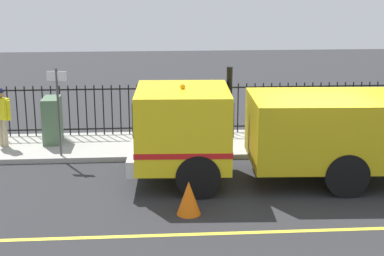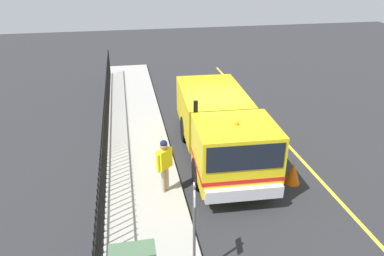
# 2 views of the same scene
# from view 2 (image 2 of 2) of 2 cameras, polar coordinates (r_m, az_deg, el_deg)

# --- Properties ---
(ground_plane) EXTENTS (49.45, 49.45, 0.00)m
(ground_plane) POSITION_cam_2_polar(r_m,az_deg,el_deg) (13.84, 3.70, -2.36)
(ground_plane) COLOR #2B2B2D
(ground_plane) RESTS_ON ground
(sidewalk_slab) EXTENTS (2.48, 22.48, 0.13)m
(sidewalk_slab) POSITION_cam_2_polar(r_m,az_deg,el_deg) (13.44, -8.83, -3.21)
(sidewalk_slab) COLOR #A3A099
(sidewalk_slab) RESTS_ON ground
(lane_marking) EXTENTS (0.12, 20.23, 0.01)m
(lane_marking) POSITION_cam_2_polar(r_m,az_deg,el_deg) (14.68, 13.77, -1.39)
(lane_marking) COLOR yellow
(lane_marking) RESTS_ON ground
(work_truck) EXTENTS (2.59, 6.72, 2.51)m
(work_truck) POSITION_cam_2_polar(r_m,az_deg,el_deg) (12.17, 4.67, 0.23)
(work_truck) COLOR yellow
(work_truck) RESTS_ON ground
(worker_standing) EXTENTS (0.49, 0.47, 1.67)m
(worker_standing) POSITION_cam_2_polar(r_m,az_deg,el_deg) (10.41, -4.37, -5.13)
(worker_standing) COLOR yellow
(worker_standing) RESTS_ON sidewalk_slab
(iron_fence) EXTENTS (0.04, 19.14, 1.46)m
(iron_fence) POSITION_cam_2_polar(r_m,az_deg,el_deg) (13.11, -13.46, -0.48)
(iron_fence) COLOR black
(iron_fence) RESTS_ON sidewalk_slab
(traffic_cone) EXTENTS (0.48, 0.48, 0.69)m
(traffic_cone) POSITION_cam_2_polar(r_m,az_deg,el_deg) (11.74, 15.61, -6.88)
(traffic_cone) COLOR orange
(traffic_cone) RESTS_ON ground
(street_sign) EXTENTS (0.12, 0.50, 2.26)m
(street_sign) POSITION_cam_2_polar(r_m,az_deg,el_deg) (7.62, 0.36, -14.38)
(street_sign) COLOR #4C4C4C
(street_sign) RESTS_ON sidewalk_slab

